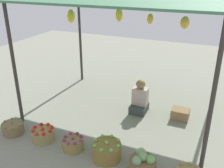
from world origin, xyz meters
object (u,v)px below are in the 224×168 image
(wooden_crate_near_vendor, at_px, (180,114))
(basket_purple_onions, at_px, (73,144))
(basket_cabbages, at_px, (142,164))
(basket_green_apples, at_px, (107,151))
(vendor_person, at_px, (140,100))
(basket_red_tomatoes, at_px, (43,134))
(basket_green_chilies, at_px, (13,128))

(wooden_crate_near_vendor, bearing_deg, basket_purple_onions, -130.47)
(basket_purple_onions, relative_size, basket_cabbages, 0.91)
(basket_green_apples, xyz_separation_m, basket_cabbages, (0.66, -0.07, 0.00))
(vendor_person, xyz_separation_m, basket_purple_onions, (-0.67, -1.81, -0.18))
(vendor_person, height_order, wooden_crate_near_vendor, vendor_person)
(basket_red_tomatoes, height_order, basket_green_apples, basket_green_apples)
(basket_green_chilies, bearing_deg, basket_cabbages, -0.51)
(vendor_person, height_order, basket_purple_onions, vendor_person)
(basket_red_tomatoes, height_order, basket_cabbages, basket_cabbages)
(basket_green_chilies, height_order, basket_cabbages, basket_cabbages)
(basket_green_chilies, height_order, basket_purple_onions, basket_purple_onions)
(basket_green_apples, bearing_deg, wooden_crate_near_vendor, 63.51)
(vendor_person, distance_m, basket_green_apples, 1.81)
(vendor_person, distance_m, basket_cabbages, 1.99)
(basket_cabbages, xyz_separation_m, wooden_crate_near_vendor, (0.26, 1.92, -0.05))
(basket_red_tomatoes, bearing_deg, vendor_person, 53.14)
(basket_green_chilies, xyz_separation_m, basket_green_apples, (2.04, 0.05, 0.05))
(basket_red_tomatoes, distance_m, basket_cabbages, 2.01)
(basket_green_chilies, bearing_deg, wooden_crate_near_vendor, 32.63)
(vendor_person, bearing_deg, basket_green_chilies, -137.90)
(vendor_person, bearing_deg, basket_red_tomatoes, -126.86)
(basket_green_chilies, relative_size, basket_green_apples, 0.85)
(basket_red_tomatoes, distance_m, basket_purple_onions, 0.68)
(vendor_person, relative_size, basket_green_chilies, 1.82)
(basket_red_tomatoes, bearing_deg, basket_purple_onions, -1.42)
(basket_cabbages, bearing_deg, basket_green_apples, 173.90)
(basket_cabbages, bearing_deg, basket_purple_onions, 177.41)
(basket_cabbages, distance_m, wooden_crate_near_vendor, 1.94)
(basket_green_chilies, xyz_separation_m, basket_cabbages, (2.70, -0.02, 0.05))
(basket_green_apples, bearing_deg, basket_cabbages, -6.10)
(basket_red_tomatoes, xyz_separation_m, basket_green_apples, (1.34, -0.01, 0.04))
(basket_purple_onions, bearing_deg, basket_cabbages, -2.59)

